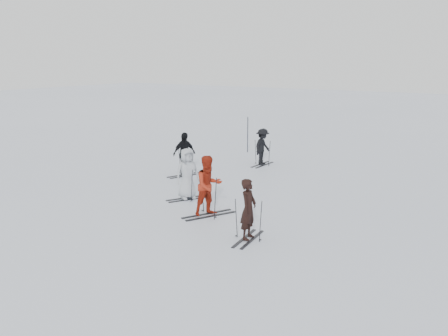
{
  "coord_description": "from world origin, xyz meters",
  "views": [
    {
      "loc": [
        9.47,
        -13.67,
        4.89
      ],
      "look_at": [
        0.0,
        1.0,
        1.0
      ],
      "focal_mm": 40.0,
      "sensor_mm": 36.0,
      "label": 1
    }
  ],
  "objects_px": {
    "skier_uphill_far": "(262,147)",
    "piste_marker": "(248,135)",
    "skier_grey": "(187,174)",
    "skier_near_dark": "(248,210)",
    "skier_red": "(209,186)",
    "skier_uphill_left": "(184,155)"
  },
  "relations": [
    {
      "from": "skier_near_dark",
      "to": "skier_red",
      "type": "relative_size",
      "value": 0.89
    },
    {
      "from": "skier_uphill_far",
      "to": "piste_marker",
      "type": "bearing_deg",
      "value": 43.11
    },
    {
      "from": "skier_uphill_left",
      "to": "skier_uphill_far",
      "type": "relative_size",
      "value": 1.09
    },
    {
      "from": "skier_uphill_left",
      "to": "piste_marker",
      "type": "height_order",
      "value": "piste_marker"
    },
    {
      "from": "skier_near_dark",
      "to": "skier_red",
      "type": "height_order",
      "value": "skier_red"
    },
    {
      "from": "skier_near_dark",
      "to": "skier_uphill_far",
      "type": "distance_m",
      "value": 9.75
    },
    {
      "from": "skier_uphill_left",
      "to": "piste_marker",
      "type": "bearing_deg",
      "value": 23.91
    },
    {
      "from": "skier_grey",
      "to": "skier_uphill_far",
      "type": "height_order",
      "value": "skier_grey"
    },
    {
      "from": "skier_grey",
      "to": "skier_uphill_far",
      "type": "relative_size",
      "value": 1.07
    },
    {
      "from": "skier_uphill_far",
      "to": "piste_marker",
      "type": "xyz_separation_m",
      "value": [
        -2.17,
        2.37,
        0.1
      ]
    },
    {
      "from": "skier_uphill_left",
      "to": "skier_uphill_far",
      "type": "distance_m",
      "value": 4.05
    },
    {
      "from": "skier_near_dark",
      "to": "skier_grey",
      "type": "bearing_deg",
      "value": 51.11
    },
    {
      "from": "skier_near_dark",
      "to": "skier_uphill_left",
      "type": "bearing_deg",
      "value": 42.33
    },
    {
      "from": "skier_grey",
      "to": "piste_marker",
      "type": "height_order",
      "value": "piste_marker"
    },
    {
      "from": "skier_red",
      "to": "skier_uphill_left",
      "type": "height_order",
      "value": "skier_red"
    },
    {
      "from": "skier_red",
      "to": "skier_near_dark",
      "type": "bearing_deg",
      "value": -93.32
    },
    {
      "from": "skier_near_dark",
      "to": "piste_marker",
      "type": "relative_size",
      "value": 0.9
    },
    {
      "from": "skier_red",
      "to": "skier_uphill_far",
      "type": "xyz_separation_m",
      "value": [
        -2.21,
        7.58,
        -0.11
      ]
    },
    {
      "from": "skier_uphill_left",
      "to": "skier_uphill_far",
      "type": "xyz_separation_m",
      "value": [
        1.73,
        3.66,
        -0.07
      ]
    },
    {
      "from": "skier_red",
      "to": "skier_uphill_far",
      "type": "height_order",
      "value": "skier_red"
    },
    {
      "from": "skier_red",
      "to": "piste_marker",
      "type": "height_order",
      "value": "skier_red"
    },
    {
      "from": "skier_grey",
      "to": "skier_near_dark",
      "type": "bearing_deg",
      "value": -92.03
    }
  ]
}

